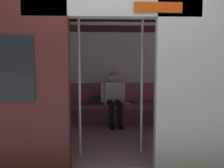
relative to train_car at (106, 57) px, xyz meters
The scene contains 7 objects.
train_car is the anchor object (origin of this frame).
bench_seat 1.55m from the train_car, 93.98° to the right, with size 3.26×0.44×0.45m.
person_seated 1.30m from the train_car, 99.79° to the right, with size 0.55×0.71×1.18m.
handbag 1.47m from the train_car, 79.31° to the right, with size 0.26×0.15×0.17m.
book 1.55m from the train_car, 113.81° to the right, with size 0.15×0.22×0.03m, color silver.
grab_pole_door 0.93m from the train_car, 61.70° to the left, with size 0.04×0.04×2.09m, color silver.
grab_pole_far 0.94m from the train_car, 129.98° to the left, with size 0.04×0.04×2.09m, color silver.
Camera 1 is at (0.09, 2.65, 1.36)m, focal length 35.03 mm.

